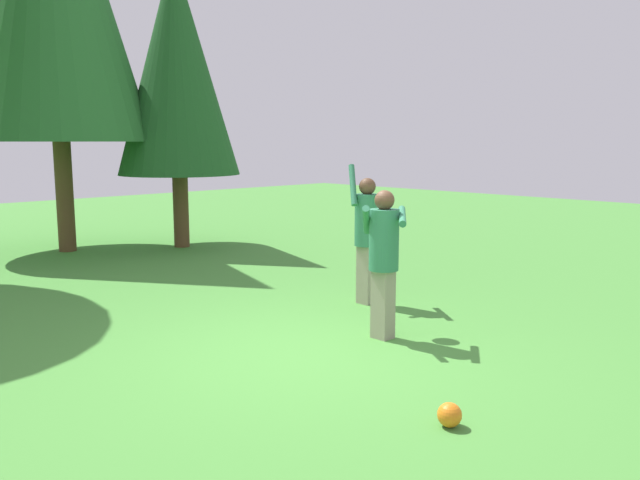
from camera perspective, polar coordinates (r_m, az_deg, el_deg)
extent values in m
plane|color=#478C38|center=(7.03, -1.28, -9.97)|extent=(40.00, 40.00, 0.00)
cube|color=gray|center=(9.05, 4.11, -3.05)|extent=(0.19, 0.22, 0.82)
cylinder|color=#2D7551|center=(8.92, 4.16, 1.77)|extent=(0.34, 0.34, 0.71)
sphere|color=brown|center=(8.88, 4.19, 4.72)|extent=(0.23, 0.23, 0.23)
cylinder|color=#2D7551|center=(8.92, 5.45, 3.75)|extent=(0.45, 0.52, 0.13)
cylinder|color=#2D7551|center=(8.85, 2.91, 4.85)|extent=(0.30, 0.35, 0.56)
cube|color=gray|center=(7.49, 5.56, -5.64)|extent=(0.19, 0.22, 0.80)
cylinder|color=#2D7551|center=(7.34, 5.65, 0.02)|extent=(0.34, 0.34, 0.69)
sphere|color=brown|center=(7.29, 5.70, 3.51)|extent=(0.23, 0.23, 0.23)
cylinder|color=#2D7551|center=(7.32, 4.10, 1.76)|extent=(0.47, 0.41, 0.38)
cylinder|color=#2D7551|center=(7.31, 7.25, 2.10)|extent=(0.51, 0.44, 0.18)
cylinder|color=yellow|center=(7.69, 5.68, 1.52)|extent=(0.37, 0.37, 0.12)
sphere|color=orange|center=(5.43, 11.33, -14.85)|extent=(0.20, 0.20, 0.20)
cylinder|color=brown|center=(14.09, -12.22, 5.09)|extent=(0.33, 0.33, 2.81)
cone|color=#1E5123|center=(14.15, -12.54, 14.79)|extent=(2.53, 2.53, 4.50)
cylinder|color=brown|center=(14.19, -21.75, 7.23)|extent=(0.35, 0.35, 4.07)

